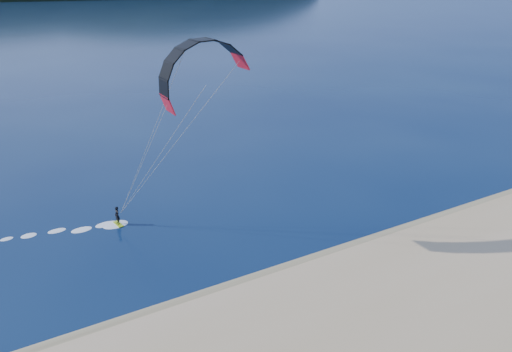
% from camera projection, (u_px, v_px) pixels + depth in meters
% --- Properties ---
extents(ground, '(1800.00, 1800.00, 0.00)m').
position_uv_depth(ground, '(270.00, 339.00, 25.00)').
color(ground, '#08193D').
rests_on(ground, ground).
extents(wet_sand, '(220.00, 2.50, 0.10)m').
position_uv_depth(wet_sand, '(233.00, 293.00, 28.60)').
color(wet_sand, olive).
rests_on(wet_sand, ground).
extents(kitesurfer_near, '(19.97, 8.19, 14.52)m').
position_uv_depth(kitesurfer_near, '(197.00, 94.00, 31.08)').
color(kitesurfer_near, '#A5C216').
rests_on(kitesurfer_near, ground).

